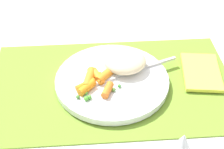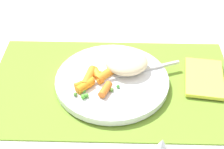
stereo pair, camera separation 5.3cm
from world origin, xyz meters
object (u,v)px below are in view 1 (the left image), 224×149
fork (128,72)px  napkin (201,72)px  rice_mound (125,61)px  carrot_portion (95,81)px  plate (112,81)px

fork → napkin: fork is taller
rice_mound → carrot_portion: size_ratio=1.02×
fork → napkin: (-0.16, -0.00, -0.01)m
plate → carrot_portion: carrot_portion is taller
rice_mound → carrot_portion: (0.06, 0.05, -0.01)m
plate → rice_mound: 0.05m
fork → napkin: 0.16m
plate → rice_mound: size_ratio=2.61×
plate → fork: fork is taller
plate → rice_mound: (-0.03, -0.03, 0.03)m
plate → napkin: plate is taller
rice_mound → carrot_portion: rice_mound is taller
rice_mound → napkin: (-0.17, 0.02, -0.03)m
rice_mound → napkin: 0.17m
plate → fork: (-0.03, -0.01, 0.01)m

